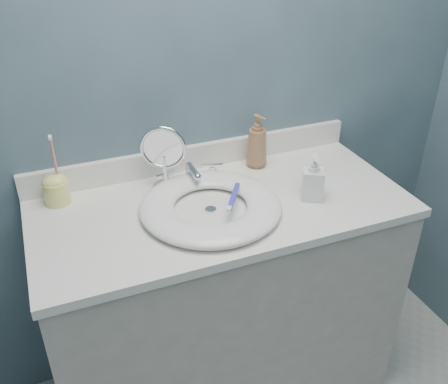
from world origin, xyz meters
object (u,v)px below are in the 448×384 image
soap_bottle_amber (257,141)px  soap_bottle_clear (313,177)px  makeup_mirror (164,155)px  toothbrush_holder (56,188)px

soap_bottle_amber → soap_bottle_clear: 0.28m
makeup_mirror → soap_bottle_amber: size_ratio=1.15×
toothbrush_holder → soap_bottle_amber: bearing=-0.7°
soap_bottle_amber → toothbrush_holder: toothbrush_holder is taller
soap_bottle_amber → toothbrush_holder: size_ratio=0.84×
soap_bottle_clear → toothbrush_holder: toothbrush_holder is taller
makeup_mirror → soap_bottle_amber: makeup_mirror is taller
soap_bottle_clear → makeup_mirror: bearing=178.9°
makeup_mirror → soap_bottle_amber: 0.36m
makeup_mirror → toothbrush_holder: toothbrush_holder is taller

